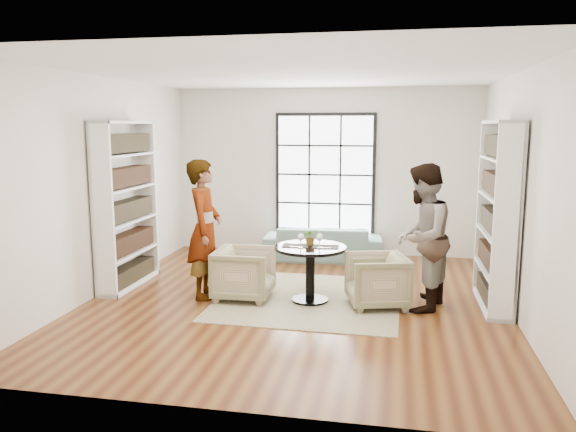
% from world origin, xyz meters
% --- Properties ---
extents(ground, '(6.00, 6.00, 0.00)m').
position_xyz_m(ground, '(0.00, 0.00, 0.00)').
color(ground, brown).
extents(room_shell, '(6.00, 6.01, 6.00)m').
position_xyz_m(room_shell, '(0.00, 0.54, 1.26)').
color(room_shell, silver).
rests_on(room_shell, ground).
extents(rug, '(2.48, 2.48, 0.01)m').
position_xyz_m(rug, '(0.15, 0.13, 0.01)').
color(rug, tan).
rests_on(rug, ground).
extents(pedestal_table, '(0.95, 0.95, 0.76)m').
position_xyz_m(pedestal_table, '(0.19, 0.02, 0.55)').
color(pedestal_table, black).
rests_on(pedestal_table, ground).
extents(sofa, '(2.09, 0.94, 0.59)m').
position_xyz_m(sofa, '(0.05, 2.45, 0.30)').
color(sofa, slate).
rests_on(sofa, ground).
extents(armchair_left, '(0.78, 0.76, 0.70)m').
position_xyz_m(armchair_left, '(-0.71, -0.02, 0.35)').
color(armchair_left, '#C5BF8C').
rests_on(armchair_left, ground).
extents(armchair_right, '(0.92, 0.91, 0.69)m').
position_xyz_m(armchair_right, '(1.07, -0.01, 0.34)').
color(armchair_right, tan).
rests_on(armchair_right, ground).
extents(person_left, '(0.53, 0.74, 1.89)m').
position_xyz_m(person_left, '(-1.26, -0.02, 0.94)').
color(person_left, gray).
rests_on(person_left, ground).
extents(person_right, '(0.94, 1.07, 1.87)m').
position_xyz_m(person_right, '(1.62, -0.01, 0.94)').
color(person_right, gray).
rests_on(person_right, ground).
extents(placemat_left, '(0.36, 0.29, 0.01)m').
position_xyz_m(placemat_left, '(-0.01, 0.01, 0.76)').
color(placemat_left, '#272422').
rests_on(placemat_left, pedestal_table).
extents(placemat_right, '(0.36, 0.29, 0.01)m').
position_xyz_m(placemat_right, '(0.39, 0.02, 0.76)').
color(placemat_right, '#272422').
rests_on(placemat_right, pedestal_table).
extents(cutlery_left, '(0.16, 0.23, 0.01)m').
position_xyz_m(cutlery_left, '(-0.01, 0.01, 0.77)').
color(cutlery_left, silver).
rests_on(cutlery_left, placemat_left).
extents(cutlery_right, '(0.16, 0.23, 0.01)m').
position_xyz_m(cutlery_right, '(0.39, 0.02, 0.77)').
color(cutlery_right, silver).
rests_on(cutlery_right, placemat_right).
extents(wine_glass_left, '(0.09, 0.09, 0.19)m').
position_xyz_m(wine_glass_left, '(0.08, -0.10, 0.89)').
color(wine_glass_left, silver).
rests_on(wine_glass_left, pedestal_table).
extents(wine_glass_right, '(0.09, 0.09, 0.19)m').
position_xyz_m(wine_glass_right, '(0.32, -0.07, 0.89)').
color(wine_glass_right, silver).
rests_on(wine_glass_right, pedestal_table).
extents(flower_centerpiece, '(0.24, 0.22, 0.22)m').
position_xyz_m(flower_centerpiece, '(0.18, 0.09, 0.87)').
color(flower_centerpiece, gray).
rests_on(flower_centerpiece, pedestal_table).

